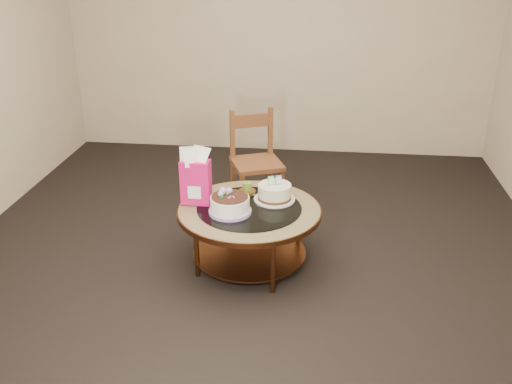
# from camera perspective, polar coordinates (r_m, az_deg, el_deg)

# --- Properties ---
(ground) EXTENTS (5.00, 5.00, 0.00)m
(ground) POSITION_cam_1_polar(r_m,az_deg,el_deg) (4.23, -0.65, -7.17)
(ground) COLOR black
(ground) RESTS_ON ground
(room_walls) EXTENTS (4.52, 5.02, 2.61)m
(room_walls) POSITION_cam_1_polar(r_m,az_deg,el_deg) (3.67, -0.76, 13.85)
(room_walls) COLOR tan
(room_walls) RESTS_ON ground
(coffee_table) EXTENTS (1.02, 1.02, 0.46)m
(coffee_table) POSITION_cam_1_polar(r_m,az_deg,el_deg) (4.05, -0.67, -2.59)
(coffee_table) COLOR brown
(coffee_table) RESTS_ON ground
(decorated_cake) EXTENTS (0.29, 0.29, 0.17)m
(decorated_cake) POSITION_cam_1_polar(r_m,az_deg,el_deg) (3.92, -2.64, -1.34)
(decorated_cake) COLOR #A48BC5
(decorated_cake) RESTS_ON coffee_table
(cream_cake) EXTENTS (0.30, 0.30, 0.19)m
(cream_cake) POSITION_cam_1_polar(r_m,az_deg,el_deg) (4.10, 1.87, -0.06)
(cream_cake) COLOR silver
(cream_cake) RESTS_ON coffee_table
(gift_bag) EXTENTS (0.21, 0.16, 0.41)m
(gift_bag) POSITION_cam_1_polar(r_m,az_deg,el_deg) (4.03, -6.06, 1.58)
(gift_bag) COLOR #EF166A
(gift_bag) RESTS_ON coffee_table
(pillar_candle) EXTENTS (0.13, 0.13, 0.10)m
(pillar_candle) POSITION_cam_1_polar(r_m,az_deg,el_deg) (4.22, -0.91, 0.27)
(pillar_candle) COLOR #CFC055
(pillar_candle) RESTS_ON coffee_table
(dining_chair) EXTENTS (0.52, 0.52, 0.86)m
(dining_chair) POSITION_cam_1_polar(r_m,az_deg,el_deg) (4.91, -0.04, 3.12)
(dining_chair) COLOR brown
(dining_chair) RESTS_ON ground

